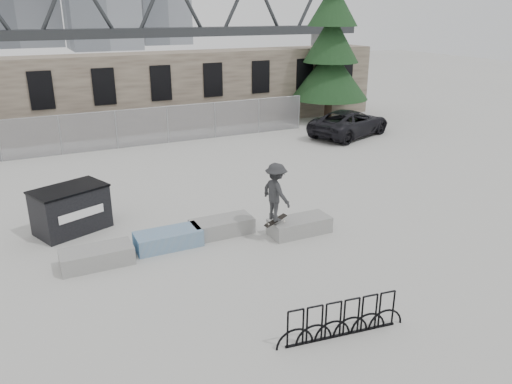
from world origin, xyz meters
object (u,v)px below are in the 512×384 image
(spruce_tree, at_px, (331,47))
(suv, at_px, (350,123))
(planter_center_right, at_px, (222,226))
(dumpster, at_px, (71,209))
(planter_far_left, at_px, (97,256))
(planter_offset, at_px, (300,225))
(planter_center_left, at_px, (168,238))
(skateboarder, at_px, (276,192))
(bike_rack, at_px, (342,319))

(spruce_tree, xyz_separation_m, suv, (-1.48, -4.46, -3.87))
(planter_center_right, xyz_separation_m, dumpster, (-4.33, 2.40, 0.47))
(planter_far_left, relative_size, planter_center_right, 1.00)
(planter_far_left, height_order, planter_offset, same)
(dumpster, bearing_deg, planter_center_left, -67.84)
(planter_center_left, distance_m, skateboarder, 3.60)
(bike_rack, distance_m, spruce_tree, 24.06)
(planter_center_left, xyz_separation_m, skateboarder, (3.22, -0.95, 1.31))
(planter_center_left, height_order, bike_rack, bike_rack)
(planter_center_left, bearing_deg, planter_offset, -12.05)
(planter_far_left, relative_size, planter_offset, 1.00)
(planter_center_left, height_order, spruce_tree, spruce_tree)
(spruce_tree, bearing_deg, suv, -108.31)
(planter_far_left, height_order, planter_center_left, same)
(dumpster, relative_size, suv, 0.48)
(planter_offset, xyz_separation_m, spruce_tree, (10.88, 14.78, 4.34))
(suv, bearing_deg, bike_rack, 123.43)
(planter_far_left, relative_size, bike_rack, 0.64)
(planter_center_left, xyz_separation_m, planter_offset, (4.14, -0.88, 0.00))
(planter_center_right, distance_m, skateboarder, 2.20)
(planter_center_left, bearing_deg, skateboarder, -16.48)
(planter_center_left, distance_m, suv, 16.52)
(dumpster, height_order, spruce_tree, spruce_tree)
(spruce_tree, bearing_deg, planter_center_left, -137.24)
(planter_offset, distance_m, skateboarder, 1.61)
(dumpster, height_order, bike_rack, dumpster)
(planter_center_right, xyz_separation_m, planter_offset, (2.30, -1.05, 0.00))
(planter_offset, xyz_separation_m, bike_rack, (-1.94, -5.14, 0.16))
(planter_far_left, xyz_separation_m, bike_rack, (4.36, -5.77, 0.16))
(planter_offset, distance_m, suv, 13.97)
(dumpster, xyz_separation_m, bike_rack, (4.68, -8.59, -0.31))
(planter_far_left, height_order, spruce_tree, spruce_tree)
(planter_offset, bearing_deg, planter_center_left, 167.95)
(spruce_tree, relative_size, suv, 2.12)
(planter_far_left, distance_m, spruce_tree, 22.68)
(suv, bearing_deg, planter_center_left, 104.57)
(dumpster, distance_m, suv, 17.45)
(bike_rack, bearing_deg, planter_center_left, 110.06)
(dumpster, distance_m, bike_rack, 9.78)
(planter_far_left, xyz_separation_m, dumpster, (-0.32, 2.81, 0.47))
(planter_center_left, relative_size, skateboarder, 1.00)
(suv, bearing_deg, planter_offset, 117.36)
(spruce_tree, bearing_deg, planter_offset, -126.37)
(skateboarder, bearing_deg, bike_rack, 158.56)
(dumpster, bearing_deg, skateboarder, -53.60)
(planter_center_left, relative_size, planter_center_right, 1.00)
(bike_rack, bearing_deg, dumpster, 118.61)
(spruce_tree, distance_m, skateboarder, 19.21)
(spruce_tree, relative_size, skateboarder, 5.75)
(planter_center_left, bearing_deg, planter_center_right, 5.06)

